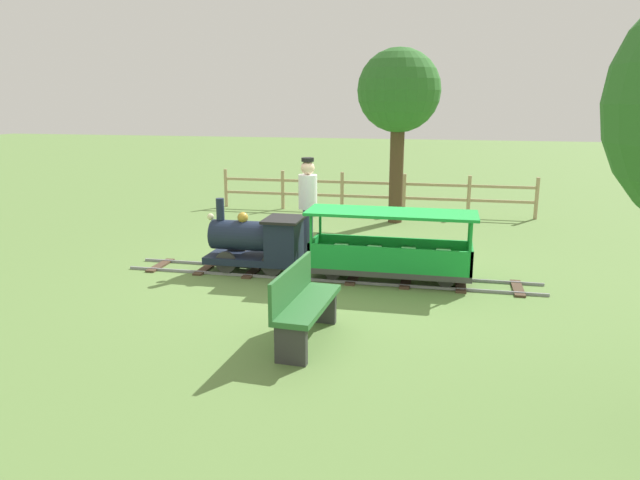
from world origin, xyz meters
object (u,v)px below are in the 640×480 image
(passenger_car, at_px, (390,252))
(park_bench, at_px, (303,304))
(locomotive, at_px, (259,241))
(oak_tree_far, at_px, (399,93))
(conductor_person, at_px, (308,199))

(passenger_car, relative_size, park_bench, 1.78)
(passenger_car, xyz_separation_m, park_bench, (-2.31, 0.69, -0.01))
(locomotive, xyz_separation_m, passenger_car, (0.00, -1.94, -0.06))
(passenger_car, bearing_deg, oak_tree_far, 4.17)
(passenger_car, relative_size, oak_tree_far, 0.67)
(passenger_car, distance_m, park_bench, 2.41)
(park_bench, bearing_deg, conductor_person, 12.63)
(locomotive, height_order, conductor_person, conductor_person)
(park_bench, relative_size, oak_tree_far, 0.37)
(park_bench, bearing_deg, locomotive, 28.45)
(locomotive, distance_m, oak_tree_far, 4.94)
(locomotive, distance_m, conductor_person, 1.25)
(conductor_person, bearing_deg, park_bench, -167.37)
(passenger_car, bearing_deg, locomotive, 90.00)
(conductor_person, height_order, oak_tree_far, oak_tree_far)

